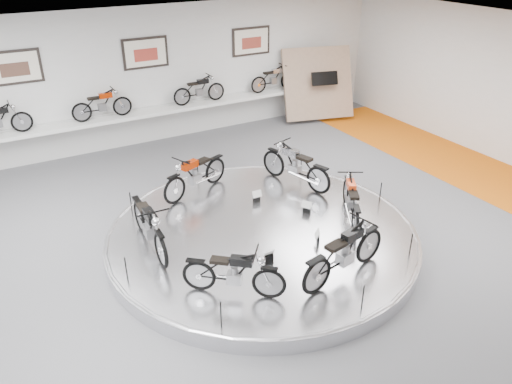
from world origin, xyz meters
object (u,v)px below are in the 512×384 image
display_platform (262,236)px  bike_c (149,225)px  bike_d (233,272)px  bike_f (351,199)px  bike_a (296,165)px  shelf (154,112)px  bike_b (195,174)px  bike_e (345,252)px

display_platform → bike_c: bike_c is taller
bike_c → bike_d: size_ratio=1.15×
bike_c → bike_f: bearing=77.5°
bike_a → bike_f: bearing=165.9°
bike_c → bike_f: bike_c is taller
display_platform → shelf: shelf is taller
shelf → bike_b: size_ratio=6.54×
display_platform → bike_e: bike_e is taller
display_platform → bike_c: 2.37m
display_platform → bike_a: (1.77, 1.43, 0.67)m
display_platform → bike_b: 2.37m
shelf → bike_a: (1.77, -4.97, -0.18)m
shelf → bike_f: bearing=-75.0°
display_platform → bike_e: 2.22m
bike_e → display_platform: bearing=91.5°
bike_d → bike_f: size_ratio=0.95×
shelf → bike_b: 4.21m
shelf → bike_c: 6.28m
bike_f → bike_d: bearing=137.5°
bike_b → bike_f: (2.37, -2.77, -0.02)m
display_platform → bike_b: bike_b is taller
display_platform → bike_c: bearing=166.7°
bike_a → bike_f: size_ratio=1.10×
bike_a → bike_b: 2.41m
display_platform → bike_d: bearing=-133.6°
bike_b → bike_c: 2.41m
bike_f → bike_a: bearing=33.6°
bike_a → bike_e: bearing=142.5°
shelf → bike_b: (-0.50, -4.18, -0.21)m
bike_f → bike_e: bearing=168.2°
bike_a → bike_d: bearing=115.7°
bike_b → bike_d: bearing=54.3°
bike_a → bike_b: (-2.28, 0.80, -0.02)m
display_platform → bike_f: 2.04m
bike_a → display_platform: bearing=112.0°
display_platform → shelf: size_ratio=0.58×
shelf → bike_d: bearing=-100.5°
shelf → bike_f: (1.87, -6.94, -0.23)m
bike_c → bike_a: bearing=104.9°
shelf → bike_b: bike_b is taller
shelf → bike_a: 5.28m
bike_a → bike_c: (-3.98, -0.90, -0.00)m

